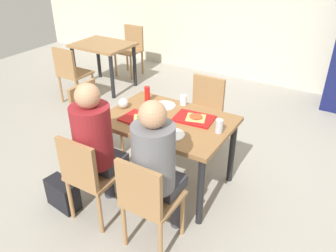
% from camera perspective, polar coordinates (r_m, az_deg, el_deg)
% --- Properties ---
extents(ground_plane, '(10.00, 10.00, 0.02)m').
position_cam_1_polar(ground_plane, '(3.56, 0.00, -9.39)').
color(ground_plane, '#9E998E').
extents(main_table, '(1.18, 0.82, 0.73)m').
position_cam_1_polar(main_table, '(3.20, 0.00, -0.34)').
color(main_table, olive).
rests_on(main_table, ground_plane).
extents(chair_near_left, '(0.40, 0.40, 0.85)m').
position_cam_1_polar(chair_near_left, '(2.91, -13.30, -7.79)').
color(chair_near_left, '#9E7247').
rests_on(chair_near_left, ground_plane).
extents(chair_near_right, '(0.40, 0.40, 0.85)m').
position_cam_1_polar(chair_near_right, '(2.60, -3.56, -12.07)').
color(chair_near_right, '#9E7247').
rests_on(chair_near_right, ground_plane).
extents(chair_far_side, '(0.40, 0.40, 0.85)m').
position_cam_1_polar(chair_far_side, '(3.88, 6.07, 2.91)').
color(chair_far_side, '#9E7247').
rests_on(chair_far_side, ground_plane).
extents(chair_left_end, '(0.40, 0.40, 0.85)m').
position_cam_1_polar(chair_left_end, '(3.80, -12.68, 1.67)').
color(chair_left_end, '#9E7247').
rests_on(chair_left_end, ground_plane).
extents(person_in_red, '(0.32, 0.42, 1.26)m').
position_cam_1_polar(person_in_red, '(2.85, -11.95, -2.43)').
color(person_in_red, '#383842').
rests_on(person_in_red, ground_plane).
extents(person_in_brown_jacket, '(0.32, 0.42, 1.26)m').
position_cam_1_polar(person_in_brown_jacket, '(2.54, -1.94, -6.12)').
color(person_in_brown_jacket, '#383842').
rests_on(person_in_brown_jacket, ground_plane).
extents(tray_red_near, '(0.37, 0.28, 0.02)m').
position_cam_1_polar(tray_red_near, '(3.14, -4.58, 1.14)').
color(tray_red_near, '#B21414').
rests_on(tray_red_near, main_table).
extents(tray_red_far, '(0.38, 0.29, 0.02)m').
position_cam_1_polar(tray_red_far, '(3.16, 4.37, 1.27)').
color(tray_red_far, '#B21414').
rests_on(tray_red_far, main_table).
extents(paper_plate_center, '(0.22, 0.22, 0.01)m').
position_cam_1_polar(paper_plate_center, '(3.40, -0.59, 3.48)').
color(paper_plate_center, white).
rests_on(paper_plate_center, main_table).
extents(paper_plate_near_edge, '(0.22, 0.22, 0.01)m').
position_cam_1_polar(paper_plate_near_edge, '(2.90, 0.69, -1.43)').
color(paper_plate_near_edge, white).
rests_on(paper_plate_near_edge, main_table).
extents(pizza_slice_a, '(0.20, 0.20, 0.02)m').
position_cam_1_polar(pizza_slice_a, '(3.14, -4.23, 1.51)').
color(pizza_slice_a, '#DBAD60').
rests_on(pizza_slice_a, tray_red_near).
extents(pizza_slice_b, '(0.24, 0.24, 0.02)m').
position_cam_1_polar(pizza_slice_b, '(3.15, 4.70, 1.54)').
color(pizza_slice_b, '#DBAD60').
rests_on(pizza_slice_b, tray_red_far).
extents(plastic_cup_a, '(0.07, 0.07, 0.10)m').
position_cam_1_polar(plastic_cup_a, '(3.41, 2.61, 4.39)').
color(plastic_cup_a, white).
rests_on(plastic_cup_a, main_table).
extents(plastic_cup_b, '(0.07, 0.07, 0.10)m').
position_cam_1_polar(plastic_cup_b, '(2.86, -3.11, -0.93)').
color(plastic_cup_b, white).
rests_on(plastic_cup_b, main_table).
extents(soda_can, '(0.07, 0.07, 0.12)m').
position_cam_1_polar(soda_can, '(2.94, 8.59, -0.03)').
color(soda_can, '#B7BCC6').
rests_on(soda_can, main_table).
extents(condiment_bottle, '(0.06, 0.06, 0.16)m').
position_cam_1_polar(condiment_bottle, '(3.47, -3.51, 5.37)').
color(condiment_bottle, red).
rests_on(condiment_bottle, main_table).
extents(foil_bundle, '(0.10, 0.10, 0.10)m').
position_cam_1_polar(foil_bundle, '(3.37, -7.51, 3.84)').
color(foil_bundle, silver).
rests_on(foil_bundle, main_table).
extents(handbag, '(0.34, 0.20, 0.28)m').
position_cam_1_polar(handbag, '(3.33, -17.25, -10.85)').
color(handbag, black).
rests_on(handbag, ground_plane).
extents(background_table, '(0.90, 0.70, 0.73)m').
position_cam_1_polar(background_table, '(5.64, -10.82, 12.23)').
color(background_table, '#9E7247').
rests_on(background_table, ground_plane).
extents(background_chair_near, '(0.40, 0.40, 0.85)m').
position_cam_1_polar(background_chair_near, '(5.18, -16.04, 8.83)').
color(background_chair_near, '#9E7247').
rests_on(background_chair_near, ground_plane).
extents(background_chair_far, '(0.40, 0.40, 0.85)m').
position_cam_1_polar(background_chair_far, '(6.21, -6.22, 13.13)').
color(background_chair_far, '#9E7247').
rests_on(background_chair_far, ground_plane).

